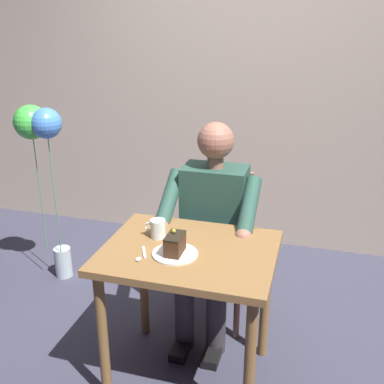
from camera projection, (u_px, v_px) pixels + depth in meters
The scene contains 10 objects.
ground_plane at pixel (189, 373), 2.43m from camera, with size 14.00×14.00×0.00m, color #3A3A4C.
cafe_rear_panel at pixel (253, 54), 3.41m from camera, with size 6.40×0.12×3.00m, color #BFAB95.
dining_table at pixel (189, 271), 2.21m from camera, with size 0.82×0.64×0.74m.
chair at pixel (217, 239), 2.81m from camera, with size 0.42×0.42×0.90m.
seated_person at pixel (211, 228), 2.60m from camera, with size 0.53×0.58×1.24m.
dessert_plate at pixel (175, 254), 2.11m from camera, with size 0.21×0.21×0.01m, color white.
cake_slice at pixel (175, 244), 2.10m from camera, with size 0.07×0.12×0.11m.
coffee_cup at pixel (158, 228), 2.27m from camera, with size 0.11×0.08×0.09m.
dessert_spoon at pixel (141, 256), 2.10m from camera, with size 0.06×0.14×0.01m.
balloon_display at pixel (41, 145), 2.97m from camera, with size 0.33×0.22×1.25m.
Camera 1 is at (-0.54, 1.85, 1.77)m, focal length 43.03 mm.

